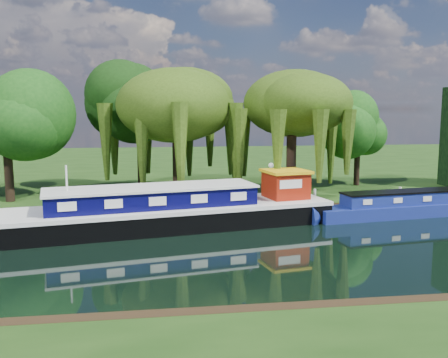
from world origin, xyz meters
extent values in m
plane|color=black|center=(0.00, 0.00, 0.00)|extent=(120.00, 120.00, 0.00)
cube|color=#18380F|center=(0.00, 34.00, 0.23)|extent=(120.00, 52.00, 0.45)
cube|color=black|center=(-6.65, 4.92, 0.46)|extent=(18.98, 7.57, 1.24)
cube|color=silver|center=(-6.65, 4.92, 1.18)|extent=(19.10, 7.67, 0.23)
cube|color=#06053A|center=(-7.66, 4.73, 1.80)|extent=(11.85, 5.10, 0.98)
cube|color=silver|center=(-7.66, 4.73, 2.35)|extent=(12.09, 5.34, 0.12)
cube|color=maroon|center=(0.43, 6.29, 2.08)|extent=(2.65, 2.65, 1.54)
cube|color=#EBB110|center=(0.43, 6.29, 2.93)|extent=(2.96, 2.96, 0.16)
cylinder|color=silver|center=(-12.11, 3.87, 2.54)|extent=(0.10, 0.10, 2.47)
cube|color=navy|center=(8.07, 5.92, 0.33)|extent=(12.09, 3.55, 0.90)
cube|color=navy|center=(8.07, 5.92, 1.15)|extent=(8.48, 2.59, 0.75)
cube|color=black|center=(8.07, 5.92, 1.57)|extent=(8.59, 2.70, 0.10)
cube|color=silver|center=(5.06, 4.75, 1.19)|extent=(0.60, 0.13, 0.32)
cube|color=silver|center=(7.13, 5.02, 1.19)|extent=(0.60, 0.13, 0.32)
cube|color=silver|center=(9.20, 5.30, 1.19)|extent=(0.60, 0.13, 0.32)
imported|color=maroon|center=(-14.06, 5.45, 0.00)|extent=(3.47, 2.85, 0.63)
cylinder|color=black|center=(-5.83, 13.36, 3.06)|extent=(0.68, 0.68, 5.22)
ellipsoid|color=#2D470F|center=(-5.83, 13.36, 6.83)|extent=(7.29, 7.29, 4.71)
cylinder|color=black|center=(2.17, 11.36, 2.91)|extent=(0.70, 0.70, 4.92)
ellipsoid|color=#2D470F|center=(2.17, 11.36, 6.46)|extent=(6.72, 6.72, 4.34)
cylinder|color=black|center=(-17.29, 12.19, 3.73)|extent=(0.64, 0.64, 6.55)
ellipsoid|color=#144711|center=(-17.29, 12.19, 6.40)|extent=(5.36, 5.36, 5.36)
cylinder|color=black|center=(-8.51, 16.55, 3.92)|extent=(0.66, 0.66, 6.94)
ellipsoid|color=black|center=(-8.51, 16.55, 6.76)|extent=(5.55, 5.55, 5.55)
cylinder|color=black|center=(9.05, 15.91, 2.98)|extent=(0.42, 0.42, 5.07)
ellipsoid|color=#144711|center=(9.05, 15.91, 5.06)|extent=(4.06, 4.06, 4.06)
cylinder|color=silver|center=(0.50, 10.50, 1.55)|extent=(0.10, 0.10, 2.20)
sphere|color=white|center=(0.50, 10.50, 2.83)|extent=(0.36, 0.36, 0.36)
cylinder|color=silver|center=(-10.00, 8.40, 0.95)|extent=(0.16, 0.16, 1.00)
cylinder|color=silver|center=(-4.00, 8.40, 0.95)|extent=(0.16, 0.16, 1.00)
cylinder|color=silver|center=(3.00, 8.40, 0.95)|extent=(0.16, 0.16, 1.00)
cylinder|color=silver|center=(9.00, 8.40, 0.95)|extent=(0.16, 0.16, 1.00)
camera|label=1|loc=(-7.52, -23.01, 6.70)|focal=40.00mm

